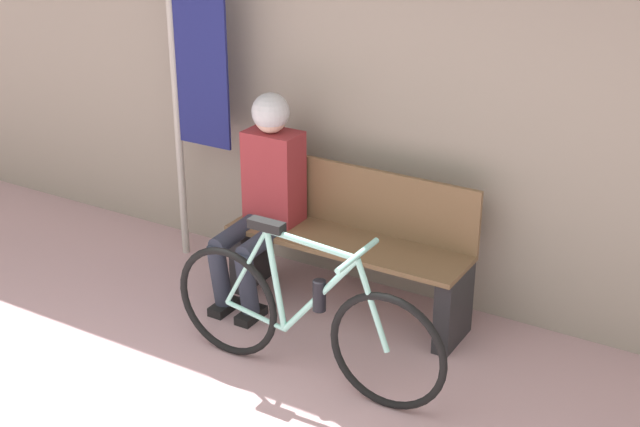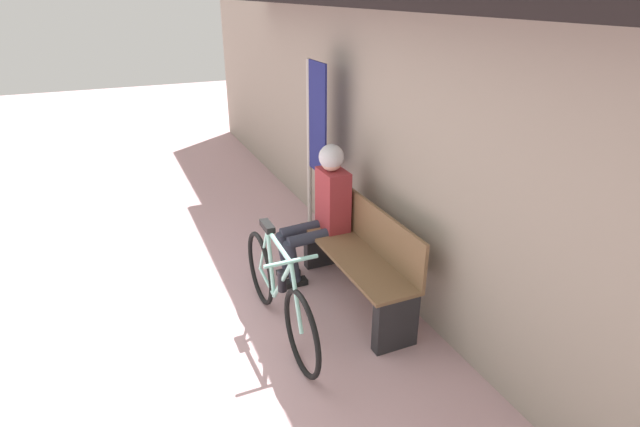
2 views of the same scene
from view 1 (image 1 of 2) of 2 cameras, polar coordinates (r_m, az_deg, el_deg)
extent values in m
cube|color=#9E9384|center=(5.42, 2.85, 11.32)|extent=(12.00, 0.12, 3.20)
cube|color=brown|center=(5.31, 1.73, -1.87)|extent=(1.50, 0.42, 0.03)
cube|color=brown|center=(5.38, 2.77, 0.97)|extent=(1.50, 0.03, 0.40)
cube|color=#232326|center=(5.76, -4.41, -2.48)|extent=(0.10, 0.36, 0.45)
cube|color=#232326|center=(5.16, 8.54, -5.97)|extent=(0.10, 0.36, 0.45)
torus|color=black|center=(4.98, -5.95, -5.65)|extent=(0.65, 0.04, 0.65)
torus|color=black|center=(4.53, 4.32, -8.81)|extent=(0.65, 0.04, 0.65)
cylinder|color=#93DBCC|center=(4.48, -0.59, -1.96)|extent=(0.54, 0.03, 0.07)
cylinder|color=#93DBCC|center=(4.59, -0.04, -5.28)|extent=(0.46, 0.03, 0.55)
cylinder|color=#93DBCC|center=(4.70, -2.85, -4.29)|extent=(0.13, 0.03, 0.57)
cylinder|color=#93DBCC|center=(4.90, -4.15, -6.52)|extent=(0.38, 0.03, 0.09)
cylinder|color=#93DBCC|center=(4.79, -4.74, -3.43)|extent=(0.30, 0.02, 0.52)
cylinder|color=#93DBCC|center=(4.44, 3.38, -5.92)|extent=(0.21, 0.03, 0.48)
cube|color=black|center=(4.59, -3.44, -0.75)|extent=(0.20, 0.07, 0.05)
cylinder|color=#93DBCC|center=(4.36, 2.42, -2.69)|extent=(0.03, 0.40, 0.03)
cylinder|color=black|center=(4.59, -0.04, -5.28)|extent=(0.07, 0.07, 0.17)
cylinder|color=#2D3342|center=(5.46, -5.31, -1.20)|extent=(0.11, 0.45, 0.13)
cylinder|color=#2D3342|center=(5.41, -6.43, -3.98)|extent=(0.11, 0.17, 0.42)
cube|color=black|center=(5.54, -6.13, -5.96)|extent=(0.10, 0.22, 0.06)
cylinder|color=#2D3342|center=(5.35, -3.57, -1.66)|extent=(0.11, 0.45, 0.13)
cylinder|color=#2D3342|center=(5.31, -4.69, -4.50)|extent=(0.11, 0.17, 0.42)
cube|color=black|center=(5.44, -4.43, -6.51)|extent=(0.10, 0.22, 0.06)
cube|color=maroon|center=(5.49, -2.97, 2.40)|extent=(0.34, 0.22, 0.58)
sphere|color=beige|center=(5.34, -3.18, 6.21)|extent=(0.20, 0.20, 0.20)
sphere|color=silver|center=(5.33, -3.19, 6.52)|extent=(0.23, 0.23, 0.23)
cylinder|color=#B7B2A8|center=(5.97, -9.11, 5.94)|extent=(0.05, 0.05, 1.94)
cube|color=navy|center=(5.72, -7.60, 9.60)|extent=(0.40, 0.02, 1.10)
camera|label=2|loc=(2.64, 54.77, 9.69)|focal=28.00mm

